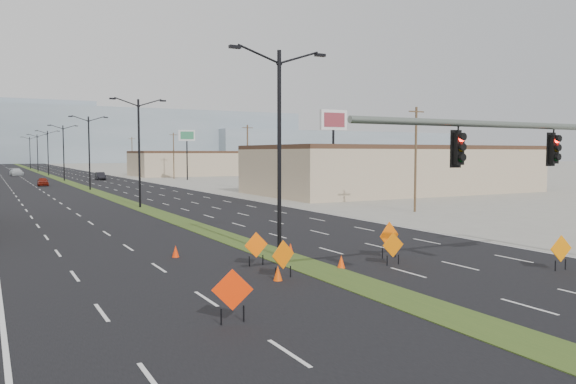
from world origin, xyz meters
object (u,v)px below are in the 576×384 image
streetlight_1 (139,149)px  construction_sign_5 (561,250)px  streetlight_0 (279,146)px  cone_2 (290,249)px  construction_sign_1 (283,256)px  construction_sign_2 (256,246)px  streetlight_2 (89,150)px  streetlight_6 (30,152)px  streetlight_4 (48,151)px  car_far (16,172)px  cone_1 (341,262)px  pole_sign_east_far (187,139)px  construction_sign_0 (232,292)px  construction_sign_4 (389,237)px  pole_sign_east_near (333,127)px  cone_0 (278,273)px  car_left (43,182)px  construction_sign_3 (393,246)px  cone_3 (176,251)px  streetlight_5 (37,152)px  car_mid (100,176)px  streetlight_3 (64,151)px

streetlight_1 → construction_sign_5: size_ratio=6.49×
streetlight_0 → cone_2: size_ratio=17.83×
construction_sign_1 → construction_sign_2: 2.81m
streetlight_2 → streetlight_6: 112.00m
streetlight_4 → cone_2: bearing=-89.6°
car_far → cone_1: size_ratio=9.63×
car_far → pole_sign_east_far: size_ratio=0.61×
construction_sign_0 → cone_2: (7.04, 9.28, -0.69)m
streetlight_0 → cone_1: bearing=-74.9°
streetlight_4 → construction_sign_4: (4.41, -114.97, -4.37)m
streetlight_2 → construction_sign_1: bearing=-92.0°
streetlight_4 → construction_sign_0: streetlight_4 is taller
streetlight_2 → construction_sign_4: size_ratio=5.63×
streetlight_4 → pole_sign_east_near: streetlight_4 is taller
streetlight_2 → cone_0: size_ratio=16.13×
construction_sign_1 → pole_sign_east_far: (22.91, 81.55, 6.71)m
streetlight_2 → construction_sign_4: streetlight_2 is taller
streetlight_4 → construction_sign_0: (-6.27, -121.00, -4.45)m
streetlight_0 → car_far: size_ratio=1.76×
streetlight_1 → pole_sign_east_far: (20.79, 49.16, 2.21)m
streetlight_2 → cone_2: 55.96m
car_left → construction_sign_3: (8.30, -73.87, 0.22)m
cone_3 → streetlight_4: bearing=87.6°
construction_sign_5 → construction_sign_4: bearing=137.6°
streetlight_4 → cone_0: 116.81m
cone_1 → pole_sign_east_near: pole_sign_east_near is taller
car_left → pole_sign_east_far: bearing=18.4°
streetlight_2 → pole_sign_east_near: 36.97m
streetlight_5 → streetlight_6: 28.00m
streetlight_4 → car_far: streetlight_4 is taller
pole_sign_east_near → car_mid: bearing=101.7°
construction_sign_0 → cone_2: size_ratio=2.94×
streetlight_4 → cone_3: streetlight_4 is taller
streetlight_3 → construction_sign_5: streetlight_3 is taller
streetlight_1 → cone_2: bearing=-88.4°
cone_1 → pole_sign_east_far: size_ratio=0.06×
streetlight_3 → cone_2: (0.77, -83.72, -5.14)m
streetlight_6 → streetlight_0: bearing=-90.0°
construction_sign_0 → construction_sign_3: size_ratio=1.11×
streetlight_0 → streetlight_5: bearing=90.0°
streetlight_3 → pole_sign_east_near: streetlight_3 is taller
streetlight_0 → car_far: streetlight_0 is taller
construction_sign_5 → cone_2: construction_sign_5 is taller
car_left → cone_2: size_ratio=6.79×
cone_2 → streetlight_3: bearing=90.5°
streetlight_3 → pole_sign_east_far: size_ratio=1.07×
streetlight_3 → car_left: bearing=-108.3°
streetlight_1 → streetlight_4: same height
construction_sign_0 → streetlight_1: bearing=102.7°
streetlight_0 → streetlight_4: 112.00m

